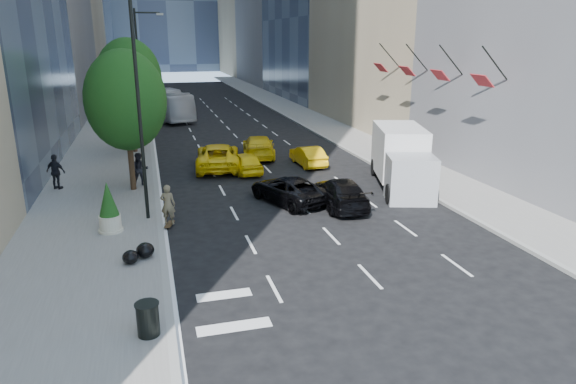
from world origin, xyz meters
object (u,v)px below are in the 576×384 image
object	(u,v)px
city_bus	(161,104)
planter_shrub	(109,208)
skateboarder	(168,207)
box_truck	(402,158)
black_sedan_lincoln	(289,190)
black_sedan_mercedes	(340,193)
trash_can	(148,320)

from	to	relation	value
city_bus	planter_shrub	bearing A→B (deg)	-115.27
skateboarder	planter_shrub	bearing A→B (deg)	25.74
city_bus	planter_shrub	world-z (taller)	city_bus
box_truck	planter_shrub	distance (m)	15.70
planter_shrub	box_truck	bearing A→B (deg)	12.10
black_sedan_lincoln	planter_shrub	size ratio (longest dim) A/B	2.18
black_sedan_mercedes	planter_shrub	xyz separation A→B (m)	(-10.87, -1.03, 0.49)
trash_can	planter_shrub	size ratio (longest dim) A/B	0.42
city_bus	box_truck	world-z (taller)	box_truck
city_bus	trash_can	world-z (taller)	city_bus
city_bus	box_truck	size ratio (longest dim) A/B	1.54
black_sedan_lincoln	planter_shrub	world-z (taller)	planter_shrub
black_sedan_lincoln	black_sedan_mercedes	xyz separation A→B (m)	(2.31, -1.30, 0.04)
skateboarder	black_sedan_mercedes	world-z (taller)	skateboarder
city_bus	planter_shrub	distance (m)	32.94
black_sedan_lincoln	trash_can	size ratio (longest dim) A/B	5.15
black_sedan_mercedes	city_bus	bearing A→B (deg)	-72.18
trash_can	planter_shrub	distance (m)	8.80
black_sedan_mercedes	trash_can	distance (m)	13.51
black_sedan_lincoln	black_sedan_mercedes	distance (m)	2.66
black_sedan_mercedes	box_truck	size ratio (longest dim) A/B	0.67
planter_shrub	black_sedan_lincoln	bearing A→B (deg)	15.29
box_truck	planter_shrub	world-z (taller)	box_truck
black_sedan_mercedes	planter_shrub	distance (m)	10.93
black_sedan_lincoln	black_sedan_mercedes	world-z (taller)	black_sedan_mercedes
box_truck	trash_can	xyz separation A→B (m)	(-13.89, -11.95, -1.06)
box_truck	trash_can	world-z (taller)	box_truck
black_sedan_lincoln	planter_shrub	distance (m)	8.88
black_sedan_lincoln	box_truck	xyz separation A→B (m)	(6.79, 0.95, 1.01)
black_sedan_mercedes	box_truck	world-z (taller)	box_truck
black_sedan_mercedes	trash_can	world-z (taller)	black_sedan_mercedes
skateboarder	box_truck	distance (m)	13.24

